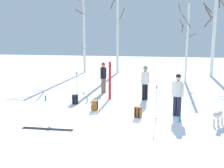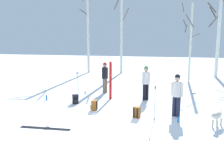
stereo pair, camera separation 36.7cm
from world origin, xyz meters
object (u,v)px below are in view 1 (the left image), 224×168
at_px(dog, 218,115).
at_px(birch_tree_0, 84,28).
at_px(backpack_2, 75,99).
at_px(birch_tree_1, 118,27).
at_px(person_1, 178,92).
at_px(person_2, 145,81).
at_px(ski_pair_lying_1, 192,93).
at_px(water_bottle_0, 180,118).
at_px(water_bottle_1, 46,98).
at_px(ski_pair_lying_0, 48,129).
at_px(birch_tree_2, 187,41).
at_px(ski_pair_planted_0, 110,81).
at_px(birch_tree_3, 214,35).
at_px(ski_poles_1, 77,85).
at_px(backpack_0, 138,112).
at_px(backpack_1, 95,106).
at_px(person_0, 103,76).
at_px(ski_poles_0, 156,102).

relative_size(dog, birch_tree_0, 0.11).
xyz_separation_m(backpack_2, birch_tree_1, (0.32, 10.59, 3.68)).
xyz_separation_m(person_1, person_2, (-1.43, 2.47, 0.00)).
xyz_separation_m(ski_pair_lying_1, water_bottle_0, (-1.02, -5.20, 0.11)).
relative_size(dog, water_bottle_1, 3.06).
height_order(person_1, ski_pair_lying_0, person_1).
height_order(ski_pair_lying_1, birch_tree_2, birch_tree_2).
relative_size(ski_pair_planted_0, birch_tree_3, 0.33).
relative_size(ski_pair_lying_1, birch_tree_2, 0.31).
distance_m(ski_poles_1, birch_tree_0, 10.00).
height_order(dog, backpack_0, dog).
distance_m(backpack_1, water_bottle_0, 3.63).
distance_m(person_0, person_1, 5.32).
xyz_separation_m(ski_pair_lying_1, birch_tree_2, (-0.10, 3.70, 2.78)).
height_order(person_0, birch_tree_2, birch_tree_2).
distance_m(person_1, birch_tree_2, 8.44).
xyz_separation_m(ski_poles_0, birch_tree_3, (4.04, 11.73, 2.45)).
distance_m(ski_poles_0, birch_tree_1, 13.26).
distance_m(backpack_1, backpack_2, 1.48).
bearing_deg(birch_tree_2, birch_tree_3, 51.70).
bearing_deg(birch_tree_0, person_0, -66.47).
xyz_separation_m(backpack_1, water_bottle_1, (-2.81, 1.21, -0.09)).
xyz_separation_m(ski_pair_planted_0, backpack_0, (1.66, -2.75, -0.74)).
distance_m(dog, backpack_1, 4.96).
bearing_deg(birch_tree_0, dog, -55.22).
relative_size(person_2, birch_tree_2, 0.32).
relative_size(birch_tree_1, birch_tree_2, 1.38).
relative_size(ski_pair_planted_0, ski_pair_lying_1, 1.14).
relative_size(person_2, ski_poles_0, 1.27).
bearing_deg(backpack_2, ski_poles_1, 102.74).
bearing_deg(ski_poles_1, water_bottle_0, -29.61).
xyz_separation_m(person_1, backpack_0, (-1.52, -0.47, -0.77)).
bearing_deg(dog, backpack_1, 167.14).
bearing_deg(ski_pair_planted_0, water_bottle_0, -42.62).
relative_size(person_2, birch_tree_1, 0.23).
distance_m(person_2, water_bottle_1, 5.02).
distance_m(birch_tree_2, birch_tree_3, 3.60).
bearing_deg(ski_pair_lying_0, backpack_1, 67.63).
bearing_deg(water_bottle_1, birch_tree_3, 45.42).
height_order(ski_pair_lying_0, ski_poles_1, ski_poles_1).
bearing_deg(person_1, water_bottle_0, -83.98).
height_order(birch_tree_2, birch_tree_3, birch_tree_3).
bearing_deg(person_2, birch_tree_3, 61.38).
relative_size(ski_pair_planted_0, ski_poles_1, 1.41).
relative_size(ski_pair_lying_1, birch_tree_1, 0.23).
xyz_separation_m(person_0, backpack_1, (0.37, -3.54, -0.77)).
distance_m(ski_pair_lying_0, birch_tree_3, 15.76).
height_order(ski_poles_0, birch_tree_3, birch_tree_3).
bearing_deg(birch_tree_0, backpack_2, -76.23).
distance_m(ski_poles_0, backpack_2, 4.24).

